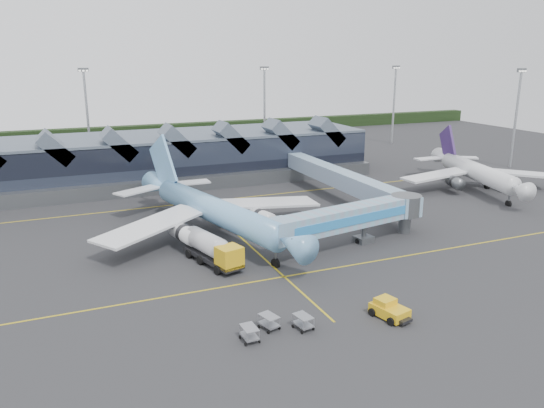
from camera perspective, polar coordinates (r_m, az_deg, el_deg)
name	(u,v)px	position (r m, az deg, el deg)	size (l,w,h in m)	color
ground	(259,254)	(69.71, -1.38, -5.41)	(260.00, 260.00, 0.00)	#252527
taxi_stripes	(234,232)	(78.56, -4.06, -2.99)	(120.00, 60.00, 0.01)	gold
tree_line_far	(131,132)	(173.76, -14.94, 7.48)	(260.00, 4.00, 4.00)	black
terminal	(151,158)	(111.38, -12.88, 4.81)	(90.00, 22.25, 12.52)	black
light_masts	(245,109)	(131.85, -2.97, 10.14)	(132.40, 42.56, 22.45)	#979B9F
main_airliner	(211,209)	(76.44, -6.55, -0.53)	(34.80, 40.76, 13.25)	#77B2F2
regional_jet	(474,171)	(109.92, 20.95, 3.34)	(29.32, 32.63, 11.32)	white
jet_bridge	(359,216)	(73.14, 9.33, -1.31)	(25.42, 7.93, 5.76)	#77ABC7
fuel_truck	(211,247)	(66.64, -6.62, -4.62)	(5.33, 11.09, 3.71)	black
pushback_tug	(389,309)	(54.72, 12.49, -11.02)	(3.33, 4.47, 1.82)	gold
baggage_carts	(274,325)	(50.76, 0.25, -12.90)	(6.90, 3.50, 1.38)	gray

